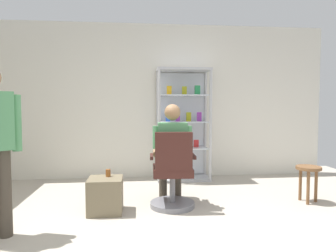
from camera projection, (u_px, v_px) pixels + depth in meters
back_wall at (159, 101)px, 5.47m from camera, size 6.00×0.10×2.70m
display_cabinet_main at (183, 124)px, 5.30m from camera, size 0.90×0.45×1.90m
office_chair at (173, 177)px, 3.78m from camera, size 0.57×0.56×0.96m
seated_shopkeeper at (172, 149)px, 3.92m from camera, size 0.50×0.58×1.29m
storage_crate at (105, 195)px, 3.64m from camera, size 0.40×0.39×0.41m
tea_glass at (108, 173)px, 3.70m from camera, size 0.06×0.06×0.09m
wooden_stool at (308, 174)px, 4.02m from camera, size 0.32×0.32×0.48m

